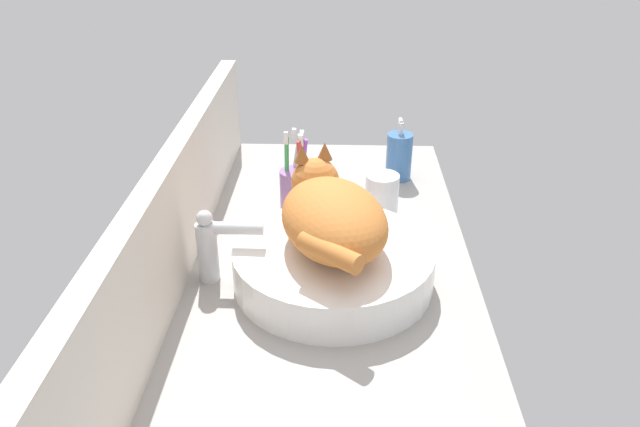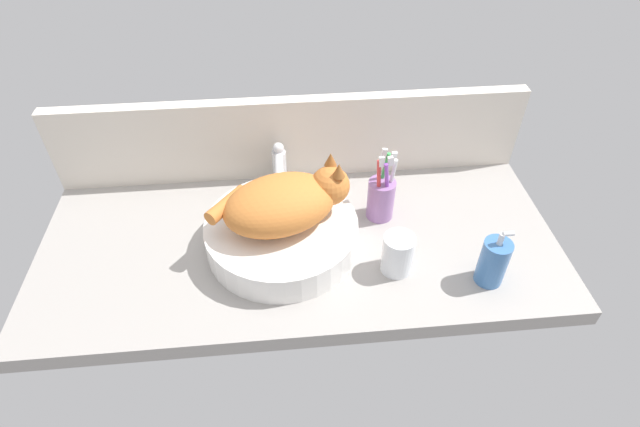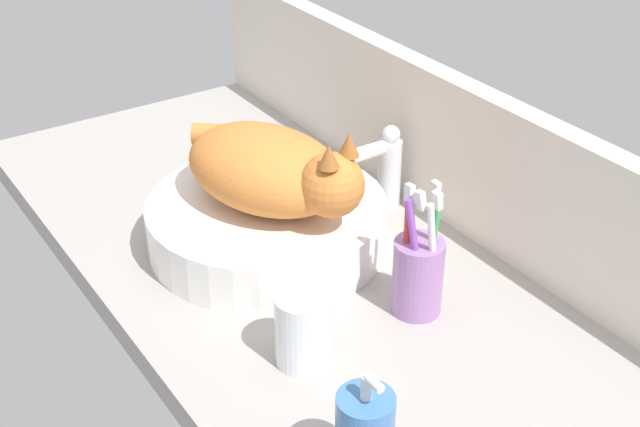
# 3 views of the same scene
# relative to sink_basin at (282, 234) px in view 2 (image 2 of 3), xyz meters

# --- Properties ---
(ground_plane) EXTENTS (1.21, 0.55, 0.04)m
(ground_plane) POSITION_rel_sink_basin_xyz_m (0.04, 0.02, -0.06)
(ground_plane) COLOR #9E9993
(backsplash_panel) EXTENTS (1.21, 0.04, 0.22)m
(backsplash_panel) POSITION_rel_sink_basin_xyz_m (0.04, 0.28, 0.08)
(backsplash_panel) COLOR silver
(backsplash_panel) RESTS_ON ground_plane
(sink_basin) EXTENTS (0.35, 0.35, 0.07)m
(sink_basin) POSITION_rel_sink_basin_xyz_m (0.00, 0.00, 0.00)
(sink_basin) COLOR white
(sink_basin) RESTS_ON ground_plane
(cat) EXTENTS (0.32, 0.24, 0.14)m
(cat) POSITION_rel_sink_basin_xyz_m (0.01, 0.00, 0.09)
(cat) COLOR #CC7533
(cat) RESTS_ON sink_basin
(faucet) EXTENTS (0.04, 0.12, 0.14)m
(faucet) POSITION_rel_sink_basin_xyz_m (0.00, 0.21, 0.04)
(faucet) COLOR silver
(faucet) RESTS_ON ground_plane
(soap_dispenser) EXTENTS (0.06, 0.06, 0.14)m
(soap_dispenser) POSITION_rel_sink_basin_xyz_m (0.44, -0.15, 0.02)
(soap_dispenser) COLOR #3F72B2
(soap_dispenser) RESTS_ON ground_plane
(toothbrush_cup) EXTENTS (0.07, 0.07, 0.19)m
(toothbrush_cup) POSITION_rel_sink_basin_xyz_m (0.24, 0.08, 0.02)
(toothbrush_cup) COLOR #996BA8
(toothbrush_cup) RESTS_ON ground_plane
(water_glass) EXTENTS (0.07, 0.07, 0.09)m
(water_glass) POSITION_rel_sink_basin_xyz_m (0.25, -0.10, 0.01)
(water_glass) COLOR white
(water_glass) RESTS_ON ground_plane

